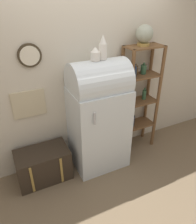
# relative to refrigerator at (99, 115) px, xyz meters

# --- Properties ---
(ground_plane) EXTENTS (12.00, 12.00, 0.00)m
(ground_plane) POSITION_rel_refrigerator_xyz_m (0.00, -0.26, -0.81)
(ground_plane) COLOR #7A664C
(wall_back) EXTENTS (7.00, 0.09, 2.70)m
(wall_back) POSITION_rel_refrigerator_xyz_m (-0.01, 0.32, 0.54)
(wall_back) COLOR beige
(wall_back) RESTS_ON ground_plane
(refrigerator) EXTENTS (0.76, 0.61, 1.58)m
(refrigerator) POSITION_rel_refrigerator_xyz_m (0.00, 0.00, 0.00)
(refrigerator) COLOR silver
(refrigerator) RESTS_ON ground_plane
(suitcase_trunk) EXTENTS (0.70, 0.43, 0.45)m
(suitcase_trunk) POSITION_rel_refrigerator_xyz_m (-0.83, 0.04, -0.59)
(suitcase_trunk) COLOR #33281E
(suitcase_trunk) RESTS_ON ground_plane
(shelf_unit) EXTENTS (0.56, 0.31, 1.66)m
(shelf_unit) POSITION_rel_refrigerator_xyz_m (0.73, 0.12, 0.09)
(shelf_unit) COLOR brown
(shelf_unit) RESTS_ON ground_plane
(globe) EXTENTS (0.23, 0.23, 0.27)m
(globe) POSITION_rel_refrigerator_xyz_m (0.73, 0.12, 0.99)
(globe) COLOR #AD8942
(globe) RESTS_ON shelf_unit
(vase_left) EXTENTS (0.11, 0.11, 0.16)m
(vase_left) POSITION_rel_refrigerator_xyz_m (-0.05, -0.01, 0.84)
(vase_left) COLOR white
(vase_left) RESTS_ON refrigerator
(vase_center) EXTENTS (0.09, 0.09, 0.29)m
(vase_center) POSITION_rel_refrigerator_xyz_m (0.05, -0.00, 0.90)
(vase_center) COLOR white
(vase_center) RESTS_ON refrigerator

